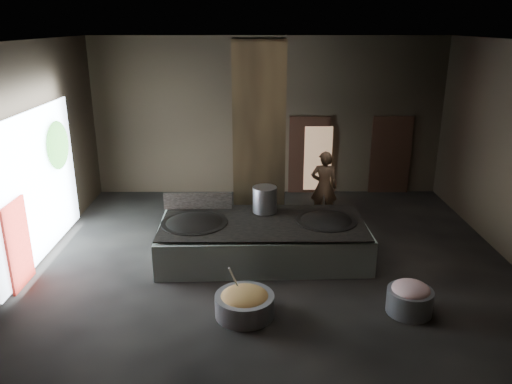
{
  "coord_description": "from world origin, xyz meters",
  "views": [
    {
      "loc": [
        -0.44,
        -9.72,
        4.82
      ],
      "look_at": [
        -0.37,
        0.78,
        1.25
      ],
      "focal_mm": 35.0,
      "sensor_mm": 36.0,
      "label": 1
    }
  ],
  "objects_px": {
    "wok_left": "(194,226)",
    "wok_right": "(326,224)",
    "stock_pot": "(265,199)",
    "meat_basin": "(409,301)",
    "veg_basin": "(245,305)",
    "cook": "(324,187)",
    "hearth_platform": "(263,241)"
  },
  "relations": [
    {
      "from": "hearth_platform",
      "to": "stock_pot",
      "type": "xyz_separation_m",
      "value": [
        0.05,
        0.55,
        0.75
      ]
    },
    {
      "from": "meat_basin",
      "to": "cook",
      "type": "bearing_deg",
      "value": 102.38
    },
    {
      "from": "wok_right",
      "to": "cook",
      "type": "xyz_separation_m",
      "value": [
        0.23,
        2.06,
        0.17
      ]
    },
    {
      "from": "wok_left",
      "to": "meat_basin",
      "type": "relative_size",
      "value": 1.74
    },
    {
      "from": "veg_basin",
      "to": "stock_pot",
      "type": "bearing_deg",
      "value": 81.76
    },
    {
      "from": "wok_left",
      "to": "veg_basin",
      "type": "distance_m",
      "value": 2.53
    },
    {
      "from": "wok_right",
      "to": "veg_basin",
      "type": "bearing_deg",
      "value": -126.48
    },
    {
      "from": "stock_pot",
      "to": "veg_basin",
      "type": "xyz_separation_m",
      "value": [
        -0.41,
        -2.81,
        -0.94
      ]
    },
    {
      "from": "wok_right",
      "to": "veg_basin",
      "type": "xyz_separation_m",
      "value": [
        -1.71,
        -2.31,
        -0.56
      ]
    },
    {
      "from": "cook",
      "to": "stock_pot",
      "type": "bearing_deg",
      "value": 53.8
    },
    {
      "from": "hearth_platform",
      "to": "wok_right",
      "type": "distance_m",
      "value": 1.4
    },
    {
      "from": "wok_left",
      "to": "stock_pot",
      "type": "xyz_separation_m",
      "value": [
        1.5,
        0.6,
        0.38
      ]
    },
    {
      "from": "wok_left",
      "to": "wok_right",
      "type": "distance_m",
      "value": 2.8
    },
    {
      "from": "wok_right",
      "to": "cook",
      "type": "relative_size",
      "value": 0.7
    },
    {
      "from": "meat_basin",
      "to": "wok_left",
      "type": "bearing_deg",
      "value": 151.7
    },
    {
      "from": "stock_pot",
      "to": "cook",
      "type": "distance_m",
      "value": 2.19
    },
    {
      "from": "hearth_platform",
      "to": "veg_basin",
      "type": "relative_size",
      "value": 4.25
    },
    {
      "from": "wok_right",
      "to": "stock_pot",
      "type": "distance_m",
      "value": 1.44
    },
    {
      "from": "wok_right",
      "to": "cook",
      "type": "distance_m",
      "value": 2.08
    },
    {
      "from": "stock_pot",
      "to": "veg_basin",
      "type": "relative_size",
      "value": 0.55
    },
    {
      "from": "stock_pot",
      "to": "meat_basin",
      "type": "xyz_separation_m",
      "value": [
        2.47,
        -2.74,
        -0.91
      ]
    },
    {
      "from": "veg_basin",
      "to": "cook",
      "type": "bearing_deg",
      "value": 66.08
    },
    {
      "from": "wok_left",
      "to": "veg_basin",
      "type": "height_order",
      "value": "wok_left"
    },
    {
      "from": "stock_pot",
      "to": "veg_basin",
      "type": "height_order",
      "value": "stock_pot"
    },
    {
      "from": "hearth_platform",
      "to": "wok_right",
      "type": "bearing_deg",
      "value": 0.31
    },
    {
      "from": "stock_pot",
      "to": "meat_basin",
      "type": "height_order",
      "value": "stock_pot"
    },
    {
      "from": "hearth_platform",
      "to": "stock_pot",
      "type": "distance_m",
      "value": 0.93
    },
    {
      "from": "veg_basin",
      "to": "meat_basin",
      "type": "distance_m",
      "value": 2.88
    },
    {
      "from": "wok_right",
      "to": "cook",
      "type": "bearing_deg",
      "value": 83.63
    },
    {
      "from": "wok_left",
      "to": "wok_right",
      "type": "height_order",
      "value": "wok_left"
    },
    {
      "from": "wok_left",
      "to": "meat_basin",
      "type": "distance_m",
      "value": 4.54
    },
    {
      "from": "stock_pot",
      "to": "meat_basin",
      "type": "bearing_deg",
      "value": -47.93
    }
  ]
}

